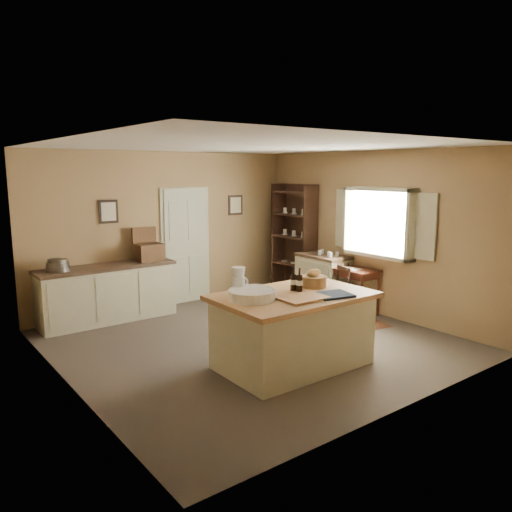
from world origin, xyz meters
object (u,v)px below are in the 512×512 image
Objects in this scene: work_island at (292,328)px; sideboard at (108,291)px; writing_desk at (354,275)px; right_cabinet at (323,279)px; desk_chair at (335,293)px; shelving_unit at (296,240)px.

work_island is 3.36m from sideboard.
right_cabinet reaches higher than writing_desk.
work_island is at bearing -154.73° from writing_desk.
sideboard is 4.01m from writing_desk.
sideboard reaches higher than writing_desk.
work_island is 1.91× the size of right_cabinet.
writing_desk is at bearing 5.79° from desk_chair.
sideboard is 2.65× the size of desk_chair.
right_cabinet is at bearing -21.61° from sideboard.
right_cabinet is at bearing 67.49° from desk_chair.
work_island is 0.88× the size of sideboard.
work_island is 2.34× the size of desk_chair.
sideboard is at bearing 172.96° from shelving_unit.
desk_chair is (1.91, 1.12, -0.08)m from work_island.
shelving_unit is (3.58, -0.44, 0.58)m from sideboard.
right_cabinet reaches higher than desk_chair.
right_cabinet is at bearing 90.01° from writing_desk.
sideboard is (-1.09, 3.17, -0.00)m from work_island.
desk_chair is at bearing 31.07° from work_island.
writing_desk is 0.82× the size of right_cabinet.
writing_desk is 0.49m from desk_chair.
writing_desk is 1.01× the size of desk_chair.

